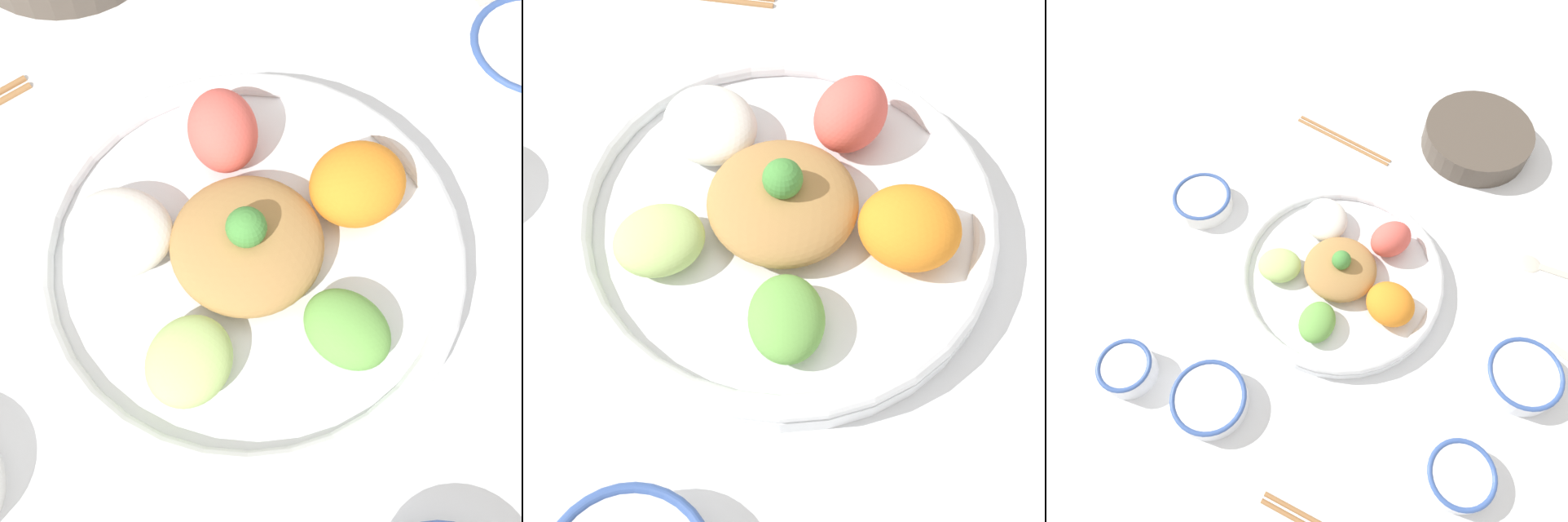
# 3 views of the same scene
# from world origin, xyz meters

# --- Properties ---
(ground_plane) EXTENTS (2.40, 2.40, 0.00)m
(ground_plane) POSITION_xyz_m (0.00, 0.00, 0.00)
(ground_plane) COLOR white
(salad_platter) EXTENTS (0.35, 0.35, 0.09)m
(salad_platter) POSITION_xyz_m (-0.03, 0.03, 0.02)
(salad_platter) COLOR white
(salad_platter) RESTS_ON ground_plane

